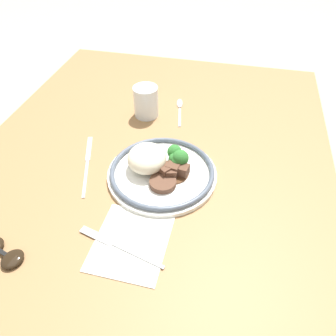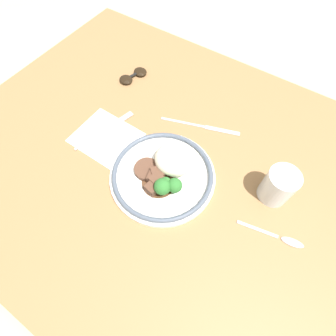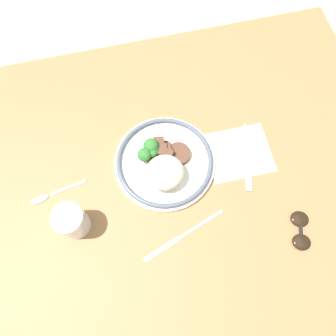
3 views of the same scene
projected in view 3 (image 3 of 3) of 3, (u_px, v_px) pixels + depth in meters
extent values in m
plane|color=tan|center=(161.00, 185.00, 0.87)|extent=(8.00, 8.00, 0.00)
cube|color=olive|center=(161.00, 184.00, 0.86)|extent=(1.25, 0.91, 0.03)
cube|color=silver|center=(239.00, 153.00, 0.87)|extent=(0.17, 0.14, 0.00)
cylinder|color=white|center=(165.00, 163.00, 0.85)|extent=(0.26, 0.26, 0.01)
torus|color=#4C5666|center=(165.00, 161.00, 0.84)|extent=(0.25, 0.25, 0.01)
ellipsoid|color=beige|center=(165.00, 173.00, 0.80)|extent=(0.10, 0.09, 0.06)
cylinder|color=brown|center=(178.00, 154.00, 0.85)|extent=(0.06, 0.06, 0.01)
cylinder|color=#51331E|center=(161.00, 154.00, 0.85)|extent=(0.08, 0.08, 0.00)
cube|color=brown|center=(159.00, 143.00, 0.85)|extent=(0.03, 0.03, 0.03)
cube|color=brown|center=(162.00, 153.00, 0.84)|extent=(0.03, 0.03, 0.02)
cube|color=brown|center=(166.00, 156.00, 0.84)|extent=(0.04, 0.04, 0.03)
cube|color=brown|center=(161.00, 151.00, 0.84)|extent=(0.04, 0.04, 0.03)
cube|color=brown|center=(167.00, 157.00, 0.84)|extent=(0.03, 0.03, 0.03)
cube|color=brown|center=(167.00, 151.00, 0.84)|extent=(0.03, 0.03, 0.03)
cylinder|color=#5B8E47|center=(153.00, 155.00, 0.85)|extent=(0.01, 0.01, 0.01)
sphere|color=#2D702D|center=(153.00, 152.00, 0.83)|extent=(0.03, 0.03, 0.03)
cylinder|color=#5B8E47|center=(151.00, 150.00, 0.85)|extent=(0.01, 0.01, 0.02)
sphere|color=#2D702D|center=(151.00, 146.00, 0.83)|extent=(0.04, 0.04, 0.04)
cylinder|color=#5B8E47|center=(153.00, 152.00, 0.85)|extent=(0.01, 0.01, 0.01)
sphere|color=#2D702D|center=(153.00, 149.00, 0.83)|extent=(0.03, 0.03, 0.03)
cylinder|color=#5B8E47|center=(145.00, 158.00, 0.84)|extent=(0.01, 0.01, 0.02)
sphere|color=#2D702D|center=(144.00, 155.00, 0.82)|extent=(0.04, 0.04, 0.04)
cylinder|color=orange|center=(74.00, 223.00, 0.77)|extent=(0.06, 0.06, 0.06)
cylinder|color=silver|center=(72.00, 221.00, 0.76)|extent=(0.07, 0.07, 0.09)
cube|color=#B7B7BC|center=(246.00, 143.00, 0.87)|extent=(0.04, 0.12, 0.00)
cube|color=#B7B7BC|center=(248.00, 178.00, 0.84)|extent=(0.03, 0.07, 0.00)
cube|color=#B7B7BC|center=(200.00, 225.00, 0.80)|extent=(0.13, 0.05, 0.00)
cube|color=#B7B7BC|center=(162.00, 249.00, 0.78)|extent=(0.10, 0.04, 0.00)
cube|color=#B7B7BC|center=(69.00, 187.00, 0.83)|extent=(0.09, 0.03, 0.00)
ellipsoid|color=#B7B7BC|center=(39.00, 200.00, 0.82)|extent=(0.05, 0.03, 0.01)
ellipsoid|color=black|center=(300.00, 219.00, 0.80)|extent=(0.05, 0.05, 0.01)
ellipsoid|color=black|center=(301.00, 242.00, 0.78)|extent=(0.05, 0.05, 0.01)
cube|color=black|center=(301.00, 230.00, 0.79)|extent=(0.01, 0.03, 0.00)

